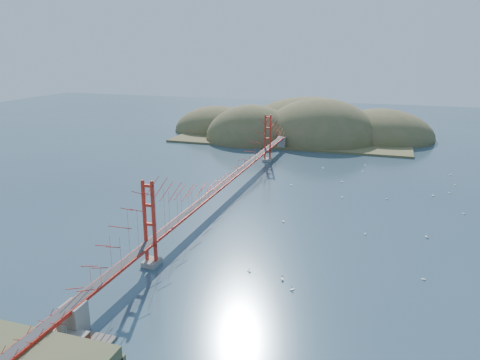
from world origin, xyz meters
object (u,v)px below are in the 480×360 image
(sailboat_2, at_px, (423,279))
(sailboat_0, at_px, (365,233))
(bridge, at_px, (227,161))
(fort, at_px, (67,338))
(sailboat_1, at_px, (386,199))

(sailboat_2, distance_m, sailboat_0, 14.85)
(bridge, height_order, sailboat_0, bridge)
(bridge, bearing_deg, sailboat_0, -22.20)
(fort, distance_m, sailboat_2, 41.72)
(bridge, distance_m, sailboat_2, 41.89)
(sailboat_2, distance_m, sailboat_1, 31.75)
(sailboat_0, xyz_separation_m, sailboat_1, (2.75, 18.70, -0.00))
(fort, relative_size, sailboat_2, 5.68)
(sailboat_2, height_order, sailboat_0, sailboat_2)
(sailboat_0, distance_m, sailboat_1, 18.90)
(bridge, relative_size, sailboat_2, 144.82)
(sailboat_0, bearing_deg, bridge, 157.80)
(bridge, distance_m, sailboat_1, 30.88)
(sailboat_1, bearing_deg, sailboat_2, -80.84)
(fort, relative_size, sailboat_1, 6.46)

